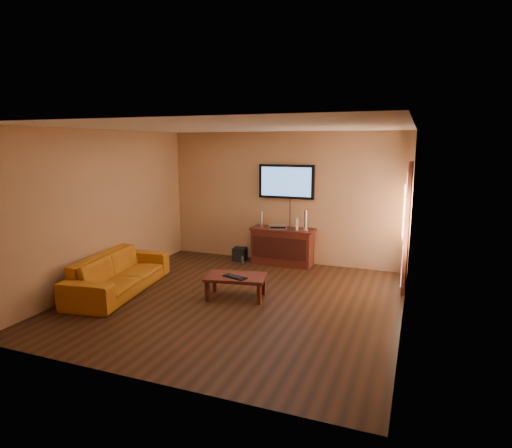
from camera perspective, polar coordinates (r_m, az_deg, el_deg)
The scene contains 14 objects.
ground_plane at distance 6.93m, azimuth -2.65°, elevation -10.12°, with size 5.00×5.00×0.00m, color black.
room_walls at distance 7.09m, azimuth -0.74°, elevation 4.44°, with size 5.00×5.00×5.00m.
french_door at distance 7.75m, azimuth 19.50°, elevation -0.40°, with size 0.07×1.02×2.22m.
media_console at distance 8.81m, azimuth 3.56°, elevation -2.98°, with size 1.30×0.50×0.76m.
television at distance 8.79m, azimuth 4.07°, elevation 5.66°, with size 1.17×0.08×0.69m.
coffee_table at distance 6.93m, azimuth -2.68°, elevation -7.30°, with size 1.04×0.74×0.37m.
sofa at distance 7.57m, azimuth -17.81°, elevation -5.44°, with size 2.17×0.63×0.85m, color #B76814.
speaker_left at distance 8.88m, azimuth 0.71°, elevation 0.60°, with size 0.09×0.09×0.32m.
speaker_right at distance 8.54m, azimuth 6.61°, elevation 0.36°, with size 0.11×0.11×0.40m.
av_receiver at distance 8.71m, azimuth 2.91°, elevation -0.33°, with size 0.36×0.26×0.08m, color silver.
game_console at distance 8.61m, azimuth 5.51°, elevation 0.01°, with size 0.05×0.17×0.23m, color white.
subwoofer at distance 9.16m, azimuth -2.18°, elevation -4.02°, with size 0.27×0.27×0.27m, color black.
bottle at distance 8.79m, azimuth -1.83°, elevation -4.93°, with size 0.07×0.07×0.20m.
keyboard at distance 6.82m, azimuth -2.82°, elevation -7.06°, with size 0.43×0.26×0.02m.
Camera 1 is at (2.61, -5.92, 2.46)m, focal length 30.00 mm.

